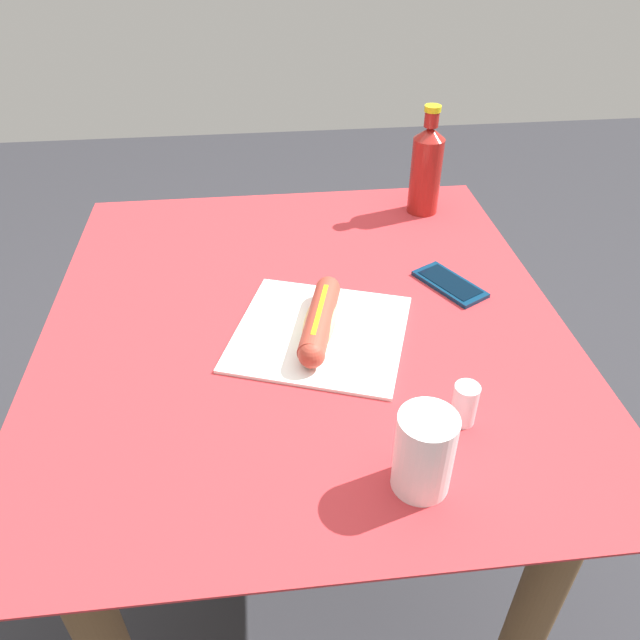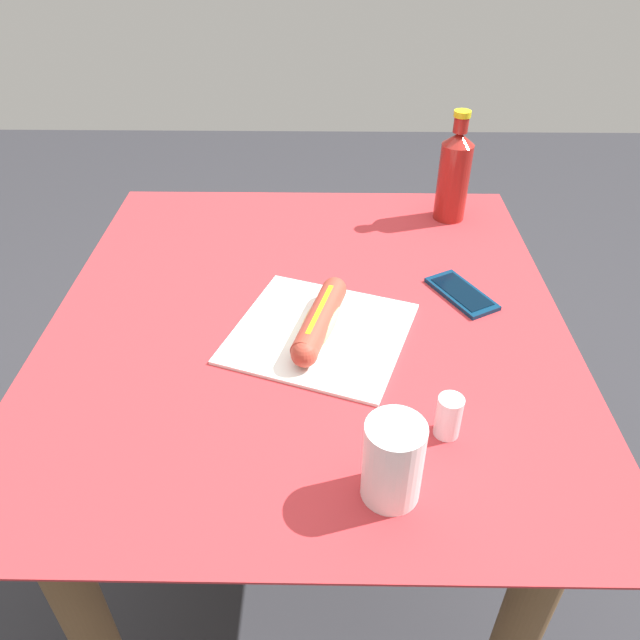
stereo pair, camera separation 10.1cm
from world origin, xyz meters
The scene contains 8 objects.
ground_plane centered at (0.00, 0.00, 0.00)m, with size 6.00×6.00×0.00m, color #2D2D33.
dining_table centered at (0.00, 0.00, 0.60)m, with size 1.00×0.90×0.74m.
paper_wrapper centered at (-0.05, -0.02, 0.75)m, with size 0.27×0.28×0.01m, color white.
hot_dog centered at (-0.05, -0.02, 0.77)m, with size 0.22×0.10×0.05m.
cell_phone centered at (0.07, -0.28, 0.75)m, with size 0.16×0.13×0.01m.
soda_bottle centered at (0.38, -0.31, 0.85)m, with size 0.07×0.07×0.24m.
drinking_cup centered at (-0.38, -0.12, 0.80)m, with size 0.07×0.07×0.12m, color white.
salt_shaker centered at (-0.27, -0.20, 0.78)m, with size 0.04×0.04×0.07m, color silver.
Camera 2 is at (-0.86, -0.04, 1.38)m, focal length 33.97 mm.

